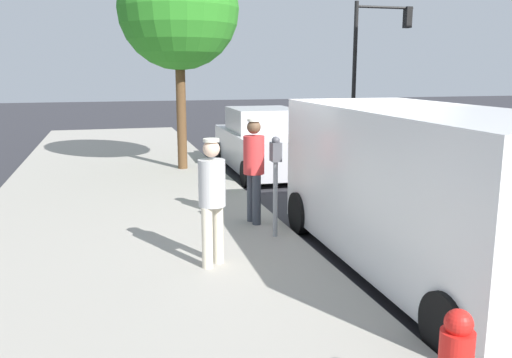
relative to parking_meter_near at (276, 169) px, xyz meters
The scene contains 9 objects.
ground_plane 1.82m from the parking_meter_near, 166.55° to the right, with size 80.00×80.00×0.00m, color #2D2D33.
sidewalk_slab 2.44m from the parking_meter_near, ahead, with size 5.00×32.00×0.15m, color #9E998E.
parking_meter_near is the anchor object (origin of this frame).
pedestrian_in_gray 1.49m from the parking_meter_near, 40.15° to the left, with size 0.34×0.34×1.64m.
pedestrian_in_red 0.81m from the parking_meter_near, 81.70° to the right, with size 0.34×0.36×1.71m.
parked_van 2.18m from the parking_meter_near, 133.46° to the left, with size 2.22×5.24×2.15m.
parked_sedan_behind 6.08m from the parking_meter_near, 104.74° to the right, with size 2.02×4.44×1.65m.
traffic_light_corner 14.58m from the parking_meter_near, 123.05° to the right, with size 2.48×0.42×5.20m.
street_tree 6.77m from the parking_meter_near, 84.74° to the right, with size 2.93×2.93×5.39m.
Camera 1 is at (3.70, 7.75, 2.62)m, focal length 37.63 mm.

